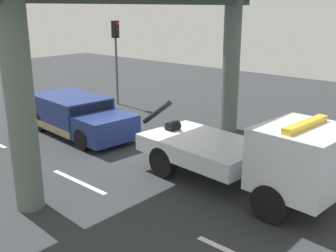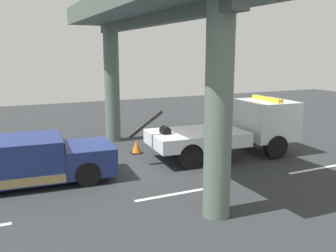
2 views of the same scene
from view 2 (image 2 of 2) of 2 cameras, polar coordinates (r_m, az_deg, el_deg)
name	(u,v)px [view 2 (image 2 of 2)]	position (r m, az deg, el deg)	size (l,w,h in m)	color
ground_plane	(140,169)	(14.29, -4.29, -6.67)	(60.00, 40.00, 0.10)	#2D3033
lane_stripe_mid	(174,194)	(11.71, 0.94, -10.51)	(2.60, 0.16, 0.01)	silver
lane_stripe_east	(316,169)	(15.18, 21.89, -6.19)	(2.60, 0.16, 0.01)	silver
tow_truck_white	(238,128)	(15.98, 10.78, -0.26)	(7.32, 2.81, 2.46)	silver
towed_van_green	(27,161)	(13.25, -21.04, -5.13)	(5.34, 2.54, 1.58)	navy
overpass_structure	(148,20)	(13.77, -3.12, 16.12)	(3.60, 11.58, 6.40)	#596B60
traffic_light_far	(218,76)	(20.90, 7.79, 7.64)	(0.39, 0.32, 4.17)	#515456
traffic_cone_orange	(136,147)	(16.27, -4.91, -3.28)	(0.47, 0.47, 0.56)	orange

